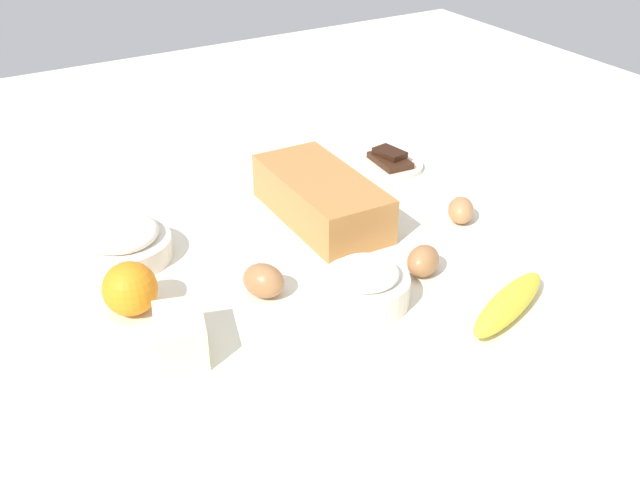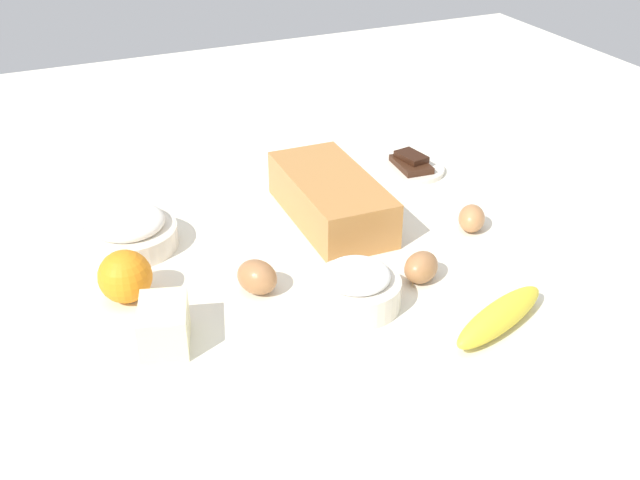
# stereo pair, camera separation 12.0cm
# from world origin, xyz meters

# --- Properties ---
(ground_plane) EXTENTS (2.40, 2.40, 0.02)m
(ground_plane) POSITION_xyz_m (0.00, 0.00, -0.01)
(ground_plane) COLOR silver
(loaf_pan) EXTENTS (0.28, 0.14, 0.08)m
(loaf_pan) POSITION_xyz_m (0.12, -0.08, 0.04)
(loaf_pan) COLOR #B77A3D
(loaf_pan) RESTS_ON ground_plane
(flour_bowl) EXTENTS (0.16, 0.16, 0.07)m
(flour_bowl) POSITION_xyz_m (0.17, 0.26, 0.03)
(flour_bowl) COLOR silver
(flour_bowl) RESTS_ON ground_plane
(sugar_bowl) EXTENTS (0.13, 0.13, 0.07)m
(sugar_bowl) POSITION_xyz_m (-0.13, -0.00, 0.03)
(sugar_bowl) COLOR silver
(sugar_bowl) RESTS_ON ground_plane
(banana) EXTENTS (0.11, 0.19, 0.04)m
(banana) POSITION_xyz_m (-0.26, -0.16, 0.02)
(banana) COLOR yellow
(banana) RESTS_ON ground_plane
(orange_fruit) EXTENTS (0.08, 0.08, 0.08)m
(orange_fruit) POSITION_xyz_m (0.02, 0.30, 0.04)
(orange_fruit) COLOR orange
(orange_fruit) RESTS_ON ground_plane
(butter_block) EXTENTS (0.10, 0.09, 0.06)m
(butter_block) POSITION_xyz_m (-0.10, 0.27, 0.03)
(butter_block) COLOR #F4EDB2
(butter_block) RESTS_ON ground_plane
(egg_near_butter) EXTENTS (0.07, 0.07, 0.04)m
(egg_near_butter) POSITION_xyz_m (-0.01, -0.28, 0.02)
(egg_near_butter) COLOR #B77C4B
(egg_near_butter) RESTS_ON ground_plane
(egg_beside_bowl) EXTENTS (0.08, 0.08, 0.05)m
(egg_beside_bowl) POSITION_xyz_m (-0.04, 0.12, 0.03)
(egg_beside_bowl) COLOR #A36D42
(egg_beside_bowl) RESTS_ON ground_plane
(egg_loose) EXTENTS (0.07, 0.08, 0.05)m
(egg_loose) POSITION_xyz_m (-0.11, -0.12, 0.02)
(egg_loose) COLOR #A56F43
(egg_loose) RESTS_ON ground_plane
(chocolate_plate) EXTENTS (0.13, 0.13, 0.03)m
(chocolate_plate) POSITION_xyz_m (0.23, -0.30, 0.01)
(chocolate_plate) COLOR silver
(chocolate_plate) RESTS_ON ground_plane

